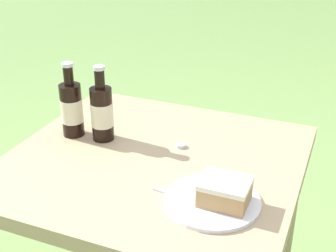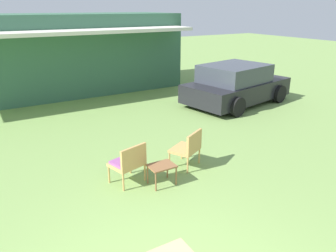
{
  "view_description": "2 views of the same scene",
  "coord_description": "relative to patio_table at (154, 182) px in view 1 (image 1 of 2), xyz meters",
  "views": [
    {
      "loc": [
        0.45,
        -0.99,
        1.33
      ],
      "look_at": [
        0.0,
        0.1,
        0.75
      ],
      "focal_mm": 50.0,
      "sensor_mm": 36.0,
      "label": 1
    },
    {
      "loc": [
        -1.34,
        -2.24,
        3.22
      ],
      "look_at": [
        1.91,
        3.21,
        0.9
      ],
      "focal_mm": 35.0,
      "sensor_mm": 36.0,
      "label": 2
    }
  ],
  "objects": [
    {
      "name": "patio_table",
      "position": [
        0.0,
        0.0,
        0.0
      ],
      "size": [
        0.77,
        0.72,
        0.7
      ],
      "color": "tan",
      "rests_on": "ground_plane"
    },
    {
      "name": "loose_bottle_cap",
      "position": [
        0.04,
        0.08,
        0.08
      ],
      "size": [
        0.03,
        0.03,
        0.01
      ],
      "color": "silver",
      "rests_on": "patio_table"
    },
    {
      "name": "cake_on_plate",
      "position": [
        0.22,
        -0.13,
        0.1
      ],
      "size": [
        0.22,
        0.22,
        0.07
      ],
      "color": "white",
      "rests_on": "patio_table"
    },
    {
      "name": "fork",
      "position": [
        0.16,
        -0.15,
        0.08
      ],
      "size": [
        0.2,
        0.03,
        0.01
      ],
      "color": "silver",
      "rests_on": "patio_table"
    },
    {
      "name": "cola_bottle_near",
      "position": [
        -0.18,
        0.05,
        0.16
      ],
      "size": [
        0.06,
        0.06,
        0.22
      ],
      "color": "black",
      "rests_on": "patio_table"
    },
    {
      "name": "cola_bottle_far",
      "position": [
        -0.27,
        0.04,
        0.16
      ],
      "size": [
        0.06,
        0.06,
        0.22
      ],
      "color": "black",
      "rests_on": "patio_table"
    }
  ]
}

